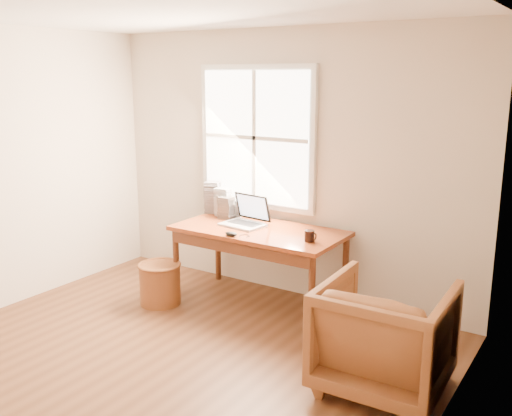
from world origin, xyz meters
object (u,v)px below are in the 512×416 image
Objects in this scene: desk at (259,231)px; cd_stack_a at (223,202)px; laptop at (243,209)px; coffee_mug at (309,236)px; wicker_stool at (160,284)px; armchair at (385,336)px.

desk is 0.65m from cd_stack_a.
laptop is 4.64× the size of coffee_mug.
laptop is at bearing 179.53° from desk.
coffee_mug reaches higher than desk.
wicker_stool is at bearing -133.96° from laptop.
cd_stack_a is at bearing -27.68° from armchair.
cd_stack_a reaches higher than desk.
desk is 1.09m from wicker_stool.
laptop is (0.62, 0.51, 0.72)m from wicker_stool.
wicker_stool is 1.08m from laptop.
laptop is (-0.19, 0.00, 0.18)m from desk.
armchair is 1.89× the size of laptop.
laptop reaches higher than desk.
desk is at bearing 146.17° from coffee_mug.
cd_stack_a reaches higher than coffee_mug.
coffee_mug is at bearing -1.45° from laptop.
armchair is 8.79× the size of coffee_mug.
laptop reaches higher than wicker_stool.
desk is 0.26m from laptop.
wicker_stool is 3.95× the size of coffee_mug.
wicker_stool is 1.34× the size of cd_stack_a.
wicker_stool is (-2.36, 0.30, -0.20)m from armchair.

